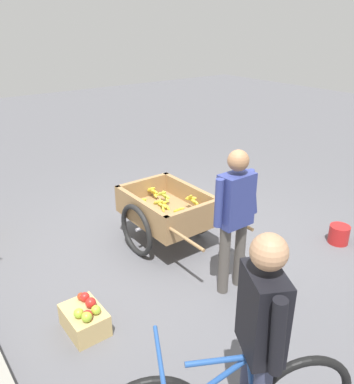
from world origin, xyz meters
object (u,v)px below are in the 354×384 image
cyclist_person (261,329)px  apple_crate (85,318)px  fruit_cart (167,212)px  vendor_person (235,211)px  plastic_bucket (339,234)px

cyclist_person → apple_crate: cyclist_person is taller
fruit_cart → apple_crate: fruit_cart is taller
vendor_person → plastic_bucket: (-0.16, -1.72, -0.78)m
vendor_person → plastic_bucket: 1.90m
fruit_cart → cyclist_person: size_ratio=1.05×
fruit_cart → cyclist_person: cyclist_person is taller
cyclist_person → plastic_bucket: (1.10, -2.77, -0.82)m
apple_crate → plastic_bucket: bearing=-98.8°
cyclist_person → apple_crate: size_ratio=3.57×
vendor_person → plastic_bucket: size_ratio=6.05×
fruit_cart → vendor_person: 1.23m
cyclist_person → plastic_bucket: bearing=-68.3°
fruit_cart → vendor_person: size_ratio=1.09×
apple_crate → vendor_person: bearing=-102.7°
cyclist_person → apple_crate: bearing=15.5°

